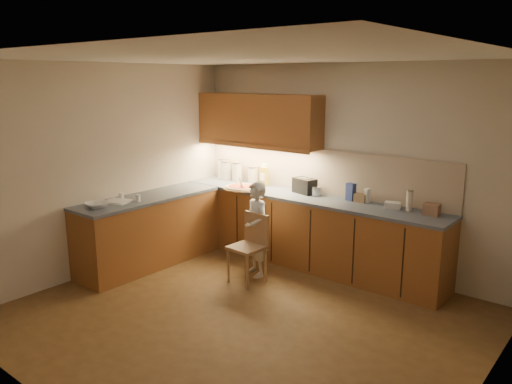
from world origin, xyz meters
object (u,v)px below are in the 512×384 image
pizza_on_board (241,187)px  wooden_chair (251,243)px  oil_jug (264,176)px  child (256,229)px  toaster (305,186)px

pizza_on_board → wooden_chair: size_ratio=0.59×
pizza_on_board → oil_jug: bearing=73.1°
pizza_on_board → oil_jug: oil_jug is taller
wooden_chair → oil_jug: 1.37m
child → oil_jug: oil_jug is taller
wooden_chair → child: bearing=114.2°
wooden_chair → toaster: bearing=89.5°
oil_jug → toaster: (0.71, -0.03, -0.04)m
pizza_on_board → child: child is taller
child → toaster: size_ratio=3.42×
child → wooden_chair: size_ratio=1.43×
pizza_on_board → wooden_chair: pizza_on_board is taller
wooden_chair → pizza_on_board: bearing=140.6°
child → oil_jug: 1.15m
toaster → child: bearing=-85.0°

